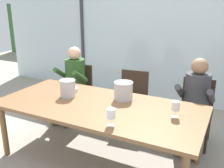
# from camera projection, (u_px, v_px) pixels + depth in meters

# --- Properties ---
(ground) EXTENTS (14.00, 14.00, 0.00)m
(ground) POSITION_uv_depth(u_px,v_px,m) (131.00, 125.00, 3.97)
(ground) COLOR #9E9384
(window_glass_panel) EXTENTS (7.59, 0.03, 2.60)m
(window_glass_panel) POSITION_uv_depth(u_px,v_px,m) (160.00, 34.00, 4.70)
(window_glass_panel) COLOR silver
(window_glass_panel) RESTS_ON ground
(window_mullion_left) EXTENTS (0.06, 0.06, 2.60)m
(window_mullion_left) POSITION_uv_depth(u_px,v_px,m) (82.00, 30.00, 5.42)
(window_mullion_left) COLOR #38383D
(window_mullion_left) RESTS_ON ground
(hillside_vineyard) EXTENTS (13.59, 2.40, 1.85)m
(hillside_vineyard) POSITION_uv_depth(u_px,v_px,m) (193.00, 34.00, 7.96)
(hillside_vineyard) COLOR #386633
(hillside_vineyard) RESTS_ON ground
(dining_table) EXTENTS (2.39, 1.10, 0.73)m
(dining_table) POSITION_uv_depth(u_px,v_px,m) (98.00, 109.00, 2.92)
(dining_table) COLOR brown
(dining_table) RESTS_ON ground
(chair_near_curtain) EXTENTS (0.48, 0.48, 0.88)m
(chair_near_curtain) POSITION_uv_depth(u_px,v_px,m) (78.00, 87.00, 4.18)
(chair_near_curtain) COLOR #332319
(chair_near_curtain) RESTS_ON ground
(chair_left_of_center) EXTENTS (0.48, 0.48, 0.88)m
(chair_left_of_center) POSITION_uv_depth(u_px,v_px,m) (132.00, 96.00, 3.79)
(chair_left_of_center) COLOR #332319
(chair_left_of_center) RESTS_ON ground
(chair_center) EXTENTS (0.45, 0.45, 0.88)m
(chair_center) POSITION_uv_depth(u_px,v_px,m) (196.00, 106.00, 3.40)
(chair_center) COLOR #332319
(chair_center) RESTS_ON ground
(person_olive_shirt) EXTENTS (0.48, 0.62, 1.20)m
(person_olive_shirt) POSITION_uv_depth(u_px,v_px,m) (73.00, 79.00, 4.02)
(person_olive_shirt) COLOR #2D5123
(person_olive_shirt) RESTS_ON ground
(person_charcoal_jacket) EXTENTS (0.47, 0.62, 1.20)m
(person_charcoal_jacket) POSITION_uv_depth(u_px,v_px,m) (195.00, 99.00, 3.20)
(person_charcoal_jacket) COLOR #38383D
(person_charcoal_jacket) RESTS_ON ground
(ice_bucket_primary) EXTENTS (0.24, 0.24, 0.22)m
(ice_bucket_primary) POSITION_uv_depth(u_px,v_px,m) (123.00, 90.00, 3.03)
(ice_bucket_primary) COLOR #B7B7BC
(ice_bucket_primary) RESTS_ON dining_table
(ice_bucket_secondary) EXTENTS (0.20, 0.20, 0.22)m
(ice_bucket_secondary) POSITION_uv_depth(u_px,v_px,m) (68.00, 88.00, 3.12)
(ice_bucket_secondary) COLOR #B7B7BC
(ice_bucket_secondary) RESTS_ON dining_table
(tasting_bowl) EXTENTS (0.16, 0.16, 0.05)m
(tasting_bowl) POSITION_uv_depth(u_px,v_px,m) (72.00, 89.00, 3.35)
(tasting_bowl) COLOR silver
(tasting_bowl) RESTS_ON dining_table
(wine_glass_by_left_taster) EXTENTS (0.08, 0.08, 0.17)m
(wine_glass_by_left_taster) POSITION_uv_depth(u_px,v_px,m) (176.00, 107.00, 2.54)
(wine_glass_by_left_taster) COLOR silver
(wine_glass_by_left_taster) RESTS_ON dining_table
(wine_glass_near_bucket) EXTENTS (0.08, 0.08, 0.17)m
(wine_glass_near_bucket) POSITION_uv_depth(u_px,v_px,m) (111.00, 114.00, 2.36)
(wine_glass_near_bucket) COLOR silver
(wine_glass_near_bucket) RESTS_ON dining_table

